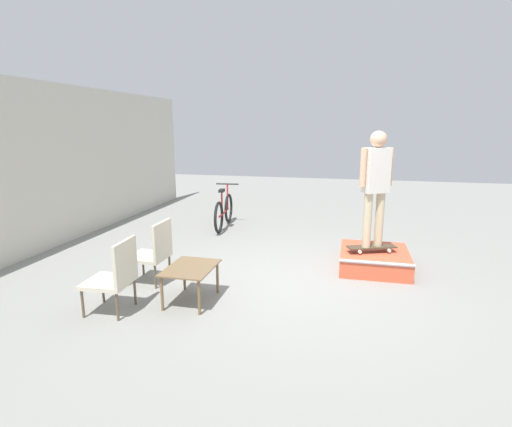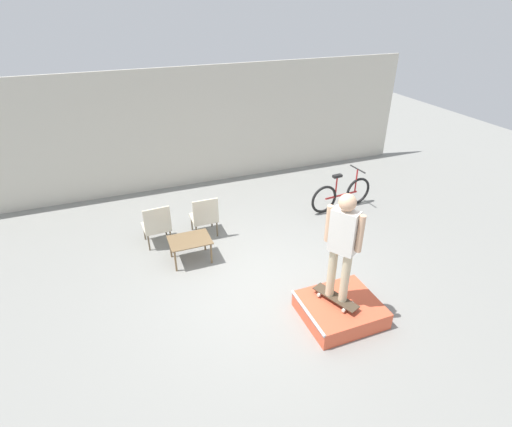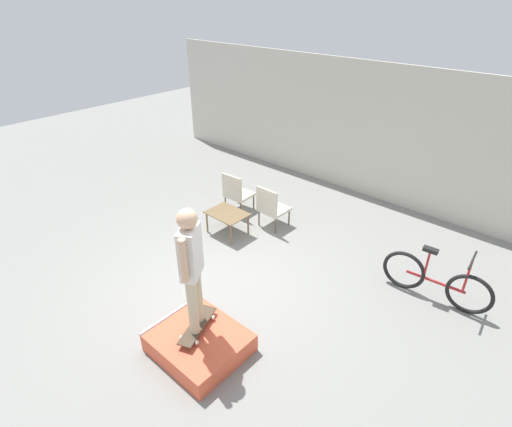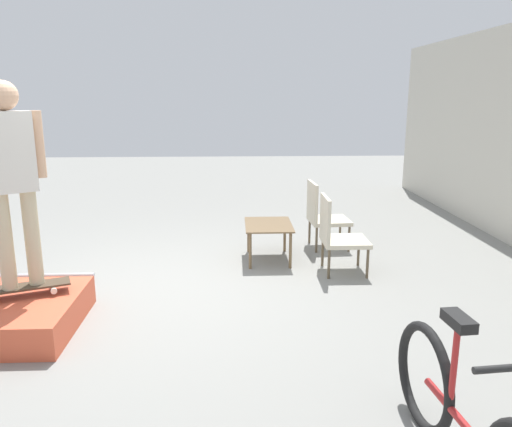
{
  "view_description": "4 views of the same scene",
  "coord_description": "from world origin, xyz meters",
  "views": [
    {
      "loc": [
        -5.48,
        -0.73,
        2.21
      ],
      "look_at": [
        0.45,
        0.69,
        0.88
      ],
      "focal_mm": 28.0,
      "sensor_mm": 36.0,
      "label": 1
    },
    {
      "loc": [
        -2.12,
        -5.09,
        4.52
      ],
      "look_at": [
        0.21,
        0.87,
        0.95
      ],
      "focal_mm": 28.0,
      "sensor_mm": 36.0,
      "label": 2
    },
    {
      "loc": [
        3.95,
        -3.49,
        4.32
      ],
      "look_at": [
        0.04,
        0.89,
        0.98
      ],
      "focal_mm": 28.0,
      "sensor_mm": 36.0,
      "label": 3
    },
    {
      "loc": [
        5.02,
        0.78,
        2.03
      ],
      "look_at": [
        0.07,
        1.0,
        0.85
      ],
      "focal_mm": 35.0,
      "sensor_mm": 36.0,
      "label": 4
    }
  ],
  "objects": [
    {
      "name": "bicycle",
      "position": [
        2.8,
        1.98,
        0.36
      ],
      "size": [
        1.66,
        0.52,
        0.94
      ],
      "rotation": [
        0.0,
        0.0,
        0.09
      ],
      "color": "black",
      "rests_on": "ground_plane"
    },
    {
      "name": "ground_plane",
      "position": [
        0.0,
        0.0,
        0.0
      ],
      "size": [
        24.0,
        24.0,
        0.0
      ],
      "primitive_type": "plane",
      "color": "gray"
    },
    {
      "name": "patio_chair_left",
      "position": [
        -1.48,
        1.96,
        0.48
      ],
      "size": [
        0.55,
        0.55,
        0.91
      ],
      "rotation": [
        0.0,
        0.0,
        3.2
      ],
      "color": "brown",
      "rests_on": "ground_plane"
    },
    {
      "name": "skateboard_on_ramp",
      "position": [
        0.77,
        -1.1,
        0.37
      ],
      "size": [
        0.47,
        0.79,
        0.07
      ],
      "rotation": [
        0.0,
        0.0,
        -1.2
      ],
      "color": "#473828",
      "rests_on": "skate_ramp_box"
    },
    {
      "name": "person_skater",
      "position": [
        0.77,
        -1.1,
        1.43
      ],
      "size": [
        0.37,
        0.49,
        1.77
      ],
      "rotation": [
        0.0,
        0.0,
        -0.99
      ],
      "color": "#C6B793",
      "rests_on": "skateboard_on_ramp"
    },
    {
      "name": "coffee_table",
      "position": [
        -0.99,
        1.2,
        0.4
      ],
      "size": [
        0.77,
        0.58,
        0.46
      ],
      "color": "brown",
      "rests_on": "ground_plane"
    },
    {
      "name": "patio_chair_right",
      "position": [
        -0.5,
        1.96,
        0.48
      ],
      "size": [
        0.53,
        0.53,
        0.91
      ],
      "rotation": [
        0.0,
        0.0,
        3.13
      ],
      "color": "brown",
      "rests_on": "ground_plane"
    },
    {
      "name": "skate_ramp_box",
      "position": [
        0.84,
        -1.16,
        0.14
      ],
      "size": [
        1.2,
        1.05,
        0.31
      ],
      "color": "#DB5638",
      "rests_on": "ground_plane"
    }
  ]
}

